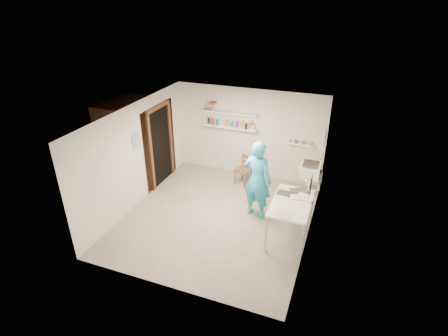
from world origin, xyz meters
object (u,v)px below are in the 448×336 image
(wall_clock, at_px, (259,163))
(man, at_px, (257,180))
(belfast_sink, at_px, (310,170))
(wooden_chair, at_px, (243,170))
(desk_lamp, at_px, (308,182))
(work_table, at_px, (290,220))

(wall_clock, bearing_deg, man, -65.36)
(belfast_sink, xyz_separation_m, wall_clock, (-1.02, -1.09, 0.50))
(belfast_sink, xyz_separation_m, man, (-0.97, -1.30, 0.20))
(man, height_order, wall_clock, man)
(belfast_sink, height_order, wooden_chair, belfast_sink)
(wall_clock, relative_size, wooden_chair, 0.40)
(belfast_sink, bearing_deg, desk_lamp, -85.68)
(work_table, bearing_deg, belfast_sink, 86.60)
(belfast_sink, distance_m, work_table, 1.88)
(belfast_sink, distance_m, wooden_chair, 1.70)
(desk_lamp, bearing_deg, wall_clock, 167.22)
(belfast_sink, height_order, wall_clock, wall_clock)
(wooden_chair, bearing_deg, wall_clock, -37.52)
(wooden_chair, xyz_separation_m, work_table, (1.57, -1.80, 0.02))
(man, xyz_separation_m, work_table, (0.86, -0.55, -0.48))
(man, relative_size, desk_lamp, 11.29)
(work_table, bearing_deg, wall_clock, 139.87)
(wooden_chair, bearing_deg, man, -40.56)
(belfast_sink, height_order, man, man)
(wall_clock, height_order, work_table, wall_clock)
(man, xyz_separation_m, wall_clock, (-0.05, 0.21, 0.30))
(belfast_sink, relative_size, work_table, 0.47)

